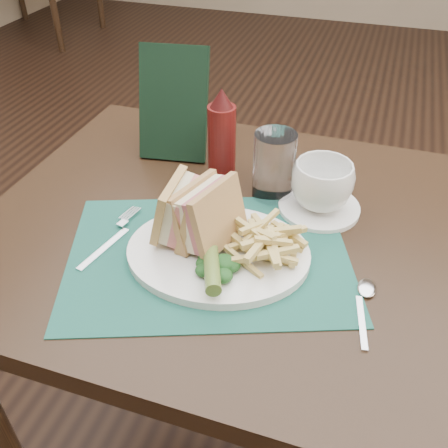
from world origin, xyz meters
name	(u,v)px	position (x,y,z in m)	size (l,w,h in m)	color
floor	(274,309)	(0.00, 0.00, 0.00)	(7.00, 7.00, 0.00)	black
wall_back	(369,24)	(0.00, 3.50, 0.00)	(6.00, 6.00, 0.00)	tan
table_main	(231,353)	(0.00, -0.50, 0.38)	(0.90, 0.75, 0.75)	black
placemat	(209,256)	(-0.01, -0.60, 0.75)	(0.46, 0.33, 0.00)	#195246
plate	(218,253)	(0.01, -0.60, 0.76)	(0.30, 0.24, 0.01)	white
sandwich_half_a	(169,208)	(-0.09, -0.58, 0.82)	(0.06, 0.10, 0.09)	tan
sandwich_half_b	(198,210)	(-0.04, -0.58, 0.82)	(0.06, 0.11, 0.10)	tan
kale_garnish	(213,264)	(0.01, -0.65, 0.78)	(0.11, 0.08, 0.03)	#143917
pickle_spear	(212,263)	(0.01, -0.66, 0.79)	(0.02, 0.02, 0.12)	#516D29
fries_pile	(266,242)	(0.08, -0.59, 0.79)	(0.18, 0.20, 0.05)	tan
fork	(112,236)	(-0.18, -0.61, 0.76)	(0.03, 0.17, 0.01)	silver
spoon	(364,308)	(0.24, -0.64, 0.76)	(0.03, 0.15, 0.01)	silver
saucer	(319,207)	(0.14, -0.41, 0.76)	(0.15, 0.15, 0.01)	white
coffee_cup	(322,185)	(0.14, -0.41, 0.80)	(0.11, 0.11, 0.09)	white
drinking_glass	(274,166)	(0.05, -0.39, 0.81)	(0.08, 0.08, 0.13)	silver
ketchup_bottle	(222,134)	(-0.07, -0.36, 0.84)	(0.05, 0.05, 0.19)	#4F0E0D
check_presenter	(173,104)	(-0.19, -0.30, 0.86)	(0.14, 0.02, 0.23)	black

